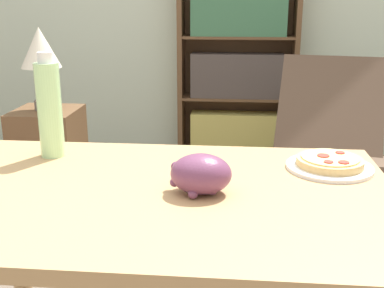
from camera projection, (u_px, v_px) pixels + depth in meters
dining_table at (156, 234)px, 1.19m from camera, size 1.16×0.74×0.77m
pizza_on_plate at (330, 164)px, 1.29m from camera, size 0.23×0.23×0.04m
grape_bunch at (200, 174)px, 1.12m from camera, size 0.15×0.12×0.10m
drink_bottle at (50, 108)px, 1.36m from camera, size 0.07×0.07×0.30m
lounge_chair_far at (326, 165)px, 2.78m from camera, size 0.73×0.86×0.88m
bookshelf at (237, 73)px, 3.66m from camera, size 0.89×0.26×1.42m
side_table at (51, 166)px, 2.68m from camera, size 0.34×0.34×0.64m
table_lamp at (40, 52)px, 2.50m from camera, size 0.21×0.21×0.44m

